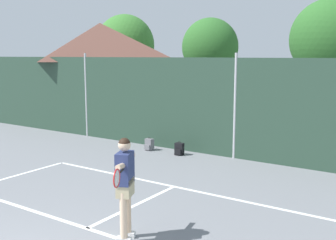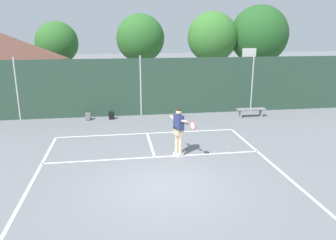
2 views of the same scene
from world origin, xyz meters
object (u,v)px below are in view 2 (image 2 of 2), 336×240
(backpack_black, at_px, (111,116))
(courtside_bench, at_px, (251,111))
(basketball_hoop, at_px, (248,68))
(tennis_player, at_px, (179,128))
(backpack_grey, at_px, (88,117))
(tennis_ball, at_px, (229,147))

(backpack_black, relative_size, courtside_bench, 0.29)
(basketball_hoop, height_order, backpack_black, basketball_hoop)
(basketball_hoop, xyz_separation_m, tennis_player, (-6.09, -8.51, -1.20))
(backpack_grey, bearing_deg, basketball_hoop, 15.06)
(backpack_grey, height_order, courtside_bench, courtside_bench)
(backpack_grey, bearing_deg, backpack_black, 0.18)
(basketball_hoop, bearing_deg, backpack_black, -162.95)
(backpack_grey, relative_size, courtside_bench, 0.29)
(tennis_player, bearing_deg, courtside_bench, 45.52)
(tennis_ball, relative_size, backpack_grey, 0.14)
(basketball_hoop, distance_m, backpack_black, 9.32)
(basketball_hoop, xyz_separation_m, courtside_bench, (-1.07, -3.40, -1.95))
(tennis_ball, distance_m, backpack_grey, 8.01)
(basketball_hoop, bearing_deg, tennis_player, -125.59)
(tennis_player, bearing_deg, backpack_grey, 123.17)
(courtside_bench, bearing_deg, tennis_player, -134.48)
(backpack_black, xyz_separation_m, courtside_bench, (7.61, -0.74, 0.17))
(tennis_player, distance_m, backpack_black, 6.46)
(tennis_player, height_order, backpack_grey, tennis_player)
(courtside_bench, bearing_deg, backpack_black, 174.46)
(basketball_hoop, height_order, courtside_bench, basketball_hoop)
(tennis_ball, xyz_separation_m, backpack_black, (-4.77, 5.31, 0.16))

